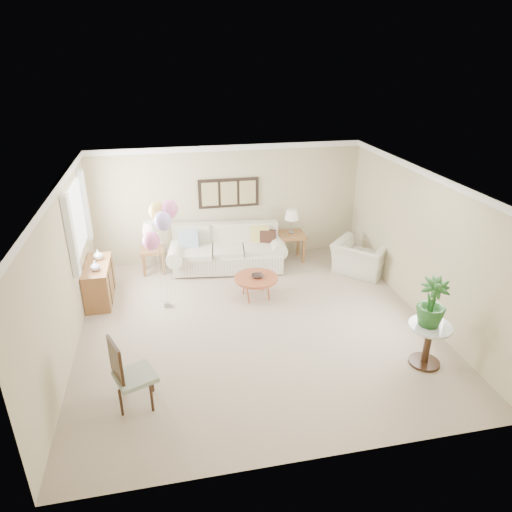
{
  "coord_description": "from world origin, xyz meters",
  "views": [
    {
      "loc": [
        -1.38,
        -6.71,
        4.4
      ],
      "look_at": [
        0.13,
        0.6,
        1.05
      ],
      "focal_mm": 32.0,
      "sensor_mm": 36.0,
      "label": 1
    }
  ],
  "objects_px": {
    "balloon_cluster": "(160,221)",
    "accent_chair": "(129,372)",
    "sofa": "(228,252)",
    "armchair": "(361,258)",
    "coffee_table": "(256,279)"
  },
  "relations": [
    {
      "from": "armchair",
      "to": "coffee_table",
      "type": "bearing_deg",
      "value": 59.48
    },
    {
      "from": "armchair",
      "to": "sofa",
      "type": "bearing_deg",
      "value": 28.44
    },
    {
      "from": "accent_chair",
      "to": "balloon_cluster",
      "type": "bearing_deg",
      "value": 78.15
    },
    {
      "from": "sofa",
      "to": "armchair",
      "type": "height_order",
      "value": "sofa"
    },
    {
      "from": "coffee_table",
      "to": "accent_chair",
      "type": "height_order",
      "value": "accent_chair"
    },
    {
      "from": "sofa",
      "to": "armchair",
      "type": "bearing_deg",
      "value": -17.03
    },
    {
      "from": "accent_chair",
      "to": "sofa",
      "type": "bearing_deg",
      "value": 64.56
    },
    {
      "from": "sofa",
      "to": "balloon_cluster",
      "type": "height_order",
      "value": "balloon_cluster"
    },
    {
      "from": "armchair",
      "to": "balloon_cluster",
      "type": "height_order",
      "value": "balloon_cluster"
    },
    {
      "from": "armchair",
      "to": "balloon_cluster",
      "type": "bearing_deg",
      "value": 53.67
    },
    {
      "from": "accent_chair",
      "to": "balloon_cluster",
      "type": "distance_m",
      "value": 2.89
    },
    {
      "from": "coffee_table",
      "to": "balloon_cluster",
      "type": "height_order",
      "value": "balloon_cluster"
    },
    {
      "from": "armchair",
      "to": "accent_chair",
      "type": "xyz_separation_m",
      "value": [
        -4.68,
        -3.18,
        0.17
      ]
    },
    {
      "from": "coffee_table",
      "to": "armchair",
      "type": "bearing_deg",
      "value": 14.01
    },
    {
      "from": "balloon_cluster",
      "to": "accent_chair",
      "type": "bearing_deg",
      "value": -101.85
    }
  ]
}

